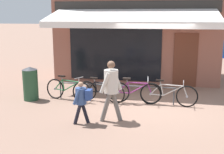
{
  "coord_description": "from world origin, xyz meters",
  "views": [
    {
      "loc": [
        0.43,
        -8.59,
        2.75
      ],
      "look_at": [
        -1.07,
        -1.02,
        1.05
      ],
      "focal_mm": 45.0,
      "sensor_mm": 36.0,
      "label": 1
    }
  ],
  "objects_px": {
    "bicycle_green": "(68,90)",
    "pedestrian_adult": "(111,85)",
    "pedestrian_child": "(82,98)",
    "litter_bin": "(30,83)",
    "bicycle_black": "(101,91)",
    "bicycle_purple": "(135,92)",
    "bicycle_silver": "(168,94)"
  },
  "relations": [
    {
      "from": "bicycle_green",
      "to": "pedestrian_adult",
      "type": "distance_m",
      "value": 2.4
    },
    {
      "from": "pedestrian_child",
      "to": "litter_bin",
      "type": "xyz_separation_m",
      "value": [
        -2.3,
        1.69,
        -0.13
      ]
    },
    {
      "from": "bicycle_black",
      "to": "bicycle_purple",
      "type": "relative_size",
      "value": 0.93
    },
    {
      "from": "bicycle_purple",
      "to": "bicycle_silver",
      "type": "height_order",
      "value": "bicycle_purple"
    },
    {
      "from": "bicycle_silver",
      "to": "pedestrian_adult",
      "type": "bearing_deg",
      "value": -129.35
    },
    {
      "from": "bicycle_black",
      "to": "bicycle_purple",
      "type": "distance_m",
      "value": 1.09
    },
    {
      "from": "bicycle_purple",
      "to": "pedestrian_adult",
      "type": "height_order",
      "value": "pedestrian_adult"
    },
    {
      "from": "pedestrian_child",
      "to": "bicycle_purple",
      "type": "bearing_deg",
      "value": -118.83
    },
    {
      "from": "bicycle_green",
      "to": "litter_bin",
      "type": "bearing_deg",
      "value": -158.52
    },
    {
      "from": "bicycle_green",
      "to": "bicycle_black",
      "type": "bearing_deg",
      "value": 16.84
    },
    {
      "from": "pedestrian_adult",
      "to": "litter_bin",
      "type": "distance_m",
      "value": 3.3
    },
    {
      "from": "bicycle_green",
      "to": "litter_bin",
      "type": "relative_size",
      "value": 1.51
    },
    {
      "from": "bicycle_black",
      "to": "bicycle_green",
      "type": "bearing_deg",
      "value": -163.96
    },
    {
      "from": "bicycle_purple",
      "to": "bicycle_green",
      "type": "bearing_deg",
      "value": 178.44
    },
    {
      "from": "bicycle_black",
      "to": "litter_bin",
      "type": "xyz_separation_m",
      "value": [
        -2.33,
        -0.24,
        0.21
      ]
    },
    {
      "from": "bicycle_green",
      "to": "pedestrian_child",
      "type": "xyz_separation_m",
      "value": [
        1.07,
        -1.86,
        0.32
      ]
    },
    {
      "from": "bicycle_black",
      "to": "bicycle_silver",
      "type": "height_order",
      "value": "bicycle_silver"
    },
    {
      "from": "bicycle_black",
      "to": "pedestrian_adult",
      "type": "distance_m",
      "value": 1.83
    },
    {
      "from": "pedestrian_adult",
      "to": "bicycle_green",
      "type": "bearing_deg",
      "value": -31.52
    },
    {
      "from": "bicycle_green",
      "to": "bicycle_black",
      "type": "distance_m",
      "value": 1.1
    },
    {
      "from": "bicycle_black",
      "to": "pedestrian_adult",
      "type": "height_order",
      "value": "pedestrian_adult"
    },
    {
      "from": "pedestrian_adult",
      "to": "pedestrian_child",
      "type": "distance_m",
      "value": 0.82
    },
    {
      "from": "pedestrian_adult",
      "to": "pedestrian_child",
      "type": "xyz_separation_m",
      "value": [
        -0.69,
        -0.34,
        -0.29
      ]
    },
    {
      "from": "bicycle_silver",
      "to": "litter_bin",
      "type": "xyz_separation_m",
      "value": [
        -4.47,
        -0.26,
        0.2
      ]
    },
    {
      "from": "bicycle_purple",
      "to": "bicycle_silver",
      "type": "relative_size",
      "value": 0.97
    },
    {
      "from": "bicycle_purple",
      "to": "litter_bin",
      "type": "height_order",
      "value": "litter_bin"
    },
    {
      "from": "bicycle_purple",
      "to": "pedestrian_child",
      "type": "relative_size",
      "value": 1.54
    },
    {
      "from": "litter_bin",
      "to": "bicycle_green",
      "type": "bearing_deg",
      "value": 8.06
    },
    {
      "from": "bicycle_green",
      "to": "pedestrian_child",
      "type": "height_order",
      "value": "pedestrian_child"
    },
    {
      "from": "bicycle_purple",
      "to": "pedestrian_child",
      "type": "bearing_deg",
      "value": -123.78
    },
    {
      "from": "bicycle_black",
      "to": "bicycle_silver",
      "type": "relative_size",
      "value": 0.91
    },
    {
      "from": "bicycle_black",
      "to": "pedestrian_child",
      "type": "distance_m",
      "value": 1.96
    }
  ]
}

